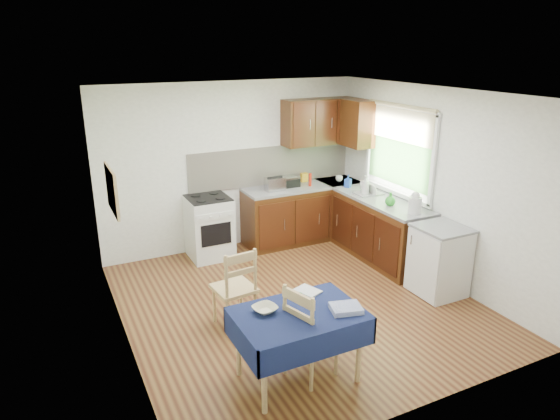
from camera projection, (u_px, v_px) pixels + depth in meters
name	position (u px, v px, depth m)	size (l,w,h in m)	color
floor	(297.00, 302.00, 6.09)	(4.20, 4.20, 0.00)	#482213
ceiling	(300.00, 93.00, 5.29)	(4.00, 4.20, 0.02)	white
wall_back	(232.00, 166.00, 7.47)	(4.00, 0.02, 2.50)	silver
wall_front	(425.00, 279.00, 3.90)	(4.00, 0.02, 2.50)	silver
wall_left	(118.00, 233.00, 4.85)	(0.02, 4.20, 2.50)	white
wall_right	(433.00, 184.00, 6.52)	(0.02, 4.20, 2.50)	silver
base_cabinets	(337.00, 221.00, 7.59)	(1.90, 2.30, 0.86)	#331A09
worktop_back	(303.00, 186.00, 7.78)	(1.90, 0.60, 0.04)	slate
worktop_right	(382.00, 201.00, 7.07)	(0.60, 1.70, 0.04)	slate
worktop_corner	(338.00, 182.00, 8.05)	(0.60, 0.60, 0.04)	slate
splashback	(272.00, 165.00, 7.75)	(2.70, 0.02, 0.60)	beige
upper_cabinets	(331.00, 122.00, 7.67)	(1.20, 0.85, 0.70)	#331A09
stove	(209.00, 227.00, 7.26)	(0.60, 0.61, 0.92)	silver
window	(399.00, 145.00, 6.98)	(0.04, 1.48, 1.26)	#284E20
fridge	(439.00, 260.00, 6.19)	(0.58, 0.60, 0.89)	silver
corkboard	(112.00, 190.00, 5.01)	(0.04, 0.62, 0.47)	#A58552
dining_table	(298.00, 323.00, 4.53)	(1.15, 0.78, 0.70)	#0F123C
chair_far	(236.00, 286.00, 5.42)	(0.46, 0.46, 0.95)	#A58552
chair_near	(308.00, 330.00, 4.58)	(0.52, 0.52, 0.95)	#A58552
toaster	(275.00, 184.00, 7.46)	(0.29, 0.18, 0.22)	#B6B6BB
sandwich_press	(289.00, 181.00, 7.70)	(0.27, 0.23, 0.16)	black
sauce_bottle	(310.00, 180.00, 7.70)	(0.05, 0.05, 0.20)	red
yellow_packet	(304.00, 177.00, 7.95)	(0.11, 0.07, 0.14)	gold
dish_rack	(368.00, 193.00, 7.31)	(0.38, 0.29, 0.18)	gray
kettle	(415.00, 204.00, 6.45)	(0.17, 0.17, 0.29)	silver
cup	(339.00, 178.00, 7.98)	(0.11, 0.11, 0.09)	white
soap_bottle_a	(366.00, 186.00, 7.22)	(0.11, 0.11, 0.29)	silver
soap_bottle_b	(348.00, 181.00, 7.63)	(0.09, 0.09, 0.19)	blue
soap_bottle_c	(390.00, 199.00, 6.77)	(0.14, 0.14, 0.18)	#289127
plate_bowl	(265.00, 309.00, 4.50)	(0.22, 0.22, 0.05)	beige
book	(302.00, 294.00, 4.81)	(0.17, 0.24, 0.02)	white
spice_jar	(300.00, 297.00, 4.68)	(0.04, 0.04, 0.08)	#248639
tea_towel	(346.00, 308.00, 4.52)	(0.27, 0.21, 0.05)	navy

